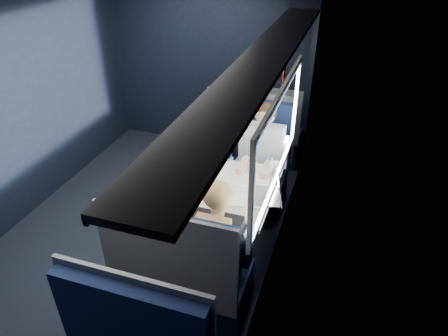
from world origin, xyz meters
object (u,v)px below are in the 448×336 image
(laptop, at_px, (272,192))
(man, at_px, (262,157))
(seat_row_front, at_px, (262,135))
(table, at_px, (237,196))
(seat_bay_near, at_px, (242,168))
(cup, at_px, (275,166))
(seat_bay_far, at_px, (185,277))
(woman, at_px, (220,241))
(bottle_small, at_px, (270,166))

(laptop, bearing_deg, man, 110.15)
(seat_row_front, relative_size, laptop, 3.22)
(table, height_order, seat_row_front, seat_row_front)
(seat_row_front, bearing_deg, table, -84.20)
(seat_bay_near, height_order, laptop, seat_bay_near)
(seat_row_front, xyz_separation_m, cup, (0.45, -1.36, 0.38))
(table, bearing_deg, cup, 59.11)
(seat_bay_far, distance_m, woman, 0.43)
(woman, xyz_separation_m, cup, (0.20, 1.15, 0.06))
(bottle_small, relative_size, cup, 2.23)
(man, xyz_separation_m, cup, (0.20, -0.26, 0.07))
(woman, distance_m, laptop, 0.73)
(seat_row_front, bearing_deg, cup, -71.81)
(laptop, bearing_deg, seat_bay_far, -121.56)
(woman, bearing_deg, seat_row_front, 95.70)
(table, relative_size, seat_row_front, 0.86)
(man, bearing_deg, table, -95.52)
(bottle_small, bearing_deg, woman, -98.52)
(table, relative_size, man, 0.76)
(table, distance_m, laptop, 0.37)
(woman, height_order, bottle_small, woman)
(seat_bay_near, xyz_separation_m, seat_row_front, (0.01, 0.92, -0.01))
(seat_bay_far, relative_size, bottle_small, 6.15)
(seat_bay_far, height_order, seat_row_front, seat_bay_far)
(man, relative_size, laptop, 3.67)
(woman, bearing_deg, table, 95.45)
(seat_row_front, distance_m, laptop, 1.94)
(woman, bearing_deg, man, 90.00)
(seat_row_front, relative_size, cup, 12.62)
(seat_bay_far, relative_size, seat_row_front, 1.09)
(man, bearing_deg, laptop, -69.85)
(seat_bay_near, height_order, seat_row_front, seat_bay_near)
(table, bearing_deg, bottle_small, 57.24)
(table, distance_m, seat_bay_far, 0.93)
(table, distance_m, woman, 0.71)
(seat_row_front, xyz_separation_m, man, (0.25, -1.10, 0.31))
(table, relative_size, cup, 10.88)
(table, relative_size, woman, 0.76)
(seat_bay_far, relative_size, laptop, 3.50)
(seat_bay_far, bearing_deg, laptop, 58.44)
(table, height_order, bottle_small, bottle_small)
(man, bearing_deg, cup, -52.90)
(bottle_small, height_order, cup, bottle_small)
(seat_bay_far, bearing_deg, seat_row_front, 90.00)
(table, xyz_separation_m, seat_bay_near, (-0.20, 0.87, -0.24))
(woman, height_order, cup, woman)
(man, relative_size, bottle_small, 6.46)
(woman, distance_m, cup, 1.17)
(laptop, height_order, bottle_small, laptop)
(seat_row_front, xyz_separation_m, bottle_small, (0.41, -1.44, 0.42))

